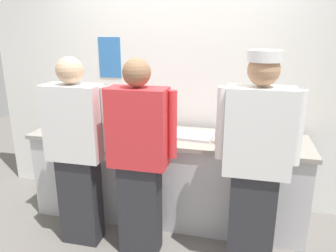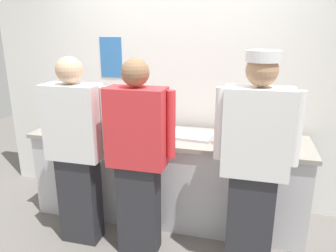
{
  "view_description": "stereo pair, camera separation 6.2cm",
  "coord_description": "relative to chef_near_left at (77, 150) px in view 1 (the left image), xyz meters",
  "views": [
    {
      "loc": [
        0.71,
        -2.56,
        1.88
      ],
      "look_at": [
        0.02,
        0.33,
        0.99
      ],
      "focal_mm": 34.41,
      "sensor_mm": 36.0,
      "label": 1
    },
    {
      "loc": [
        0.77,
        -2.55,
        1.88
      ],
      "look_at": [
        0.02,
        0.33,
        0.99
      ],
      "focal_mm": 34.41,
      "sensor_mm": 36.0,
      "label": 2
    }
  ],
  "objects": [
    {
      "name": "ground_plane",
      "position": [
        0.66,
        0.23,
        -0.89
      ],
      "size": [
        9.0,
        9.0,
        0.0
      ],
      "primitive_type": "plane",
      "color": "slate"
    },
    {
      "name": "wall_back",
      "position": [
        0.66,
        1.03,
        0.53
      ],
      "size": [
        4.24,
        0.11,
        2.84
      ],
      "color": "white",
      "rests_on": "ground"
    },
    {
      "name": "prep_counter",
      "position": [
        0.66,
        0.57,
        -0.44
      ],
      "size": [
        2.71,
        0.66,
        0.89
      ],
      "color": "silver",
      "rests_on": "ground"
    },
    {
      "name": "chef_near_left",
      "position": [
        0.0,
        0.0,
        0.0
      ],
      "size": [
        0.61,
        0.24,
        1.68
      ],
      "color": "#2D2D33",
      "rests_on": "ground"
    },
    {
      "name": "chef_center",
      "position": [
        0.57,
        -0.01,
        0.0
      ],
      "size": [
        0.61,
        0.24,
        1.68
      ],
      "color": "#2D2D33",
      "rests_on": "ground"
    },
    {
      "name": "chef_far_right",
      "position": [
        1.49,
        -0.0,
        0.05
      ],
      "size": [
        0.63,
        0.24,
        1.75
      ],
      "color": "#2D2D33",
      "rests_on": "ground"
    },
    {
      "name": "plate_stack_front",
      "position": [
        1.35,
        0.53,
        0.03
      ],
      "size": [
        0.21,
        0.21,
        0.06
      ],
      "color": "white",
      "rests_on": "prep_counter"
    },
    {
      "name": "plate_stack_rear",
      "position": [
        0.07,
        0.59,
        0.04
      ],
      "size": [
        0.19,
        0.19,
        0.08
      ],
      "color": "white",
      "rests_on": "prep_counter"
    },
    {
      "name": "mixing_bowl_steel",
      "position": [
        0.38,
        0.59,
        0.06
      ],
      "size": [
        0.3,
        0.3,
        0.13
      ],
      "primitive_type": "cylinder",
      "color": "#B7BABF",
      "rests_on": "prep_counter"
    },
    {
      "name": "sheet_tray",
      "position": [
        0.84,
        0.6,
        0.01
      ],
      "size": [
        0.56,
        0.35,
        0.02
      ],
      "primitive_type": "cube",
      "rotation": [
        0.0,
        0.0,
        -0.1
      ],
      "color": "#B7BABF",
      "rests_on": "prep_counter"
    },
    {
      "name": "squeeze_bottle_primary",
      "position": [
        1.17,
        0.44,
        0.09
      ],
      "size": [
        0.05,
        0.05,
        0.18
      ],
      "color": "red",
      "rests_on": "prep_counter"
    },
    {
      "name": "squeeze_bottle_secondary",
      "position": [
        1.83,
        0.68,
        0.08
      ],
      "size": [
        0.06,
        0.06,
        0.18
      ],
      "color": "orange",
      "rests_on": "prep_counter"
    },
    {
      "name": "squeeze_bottle_spare",
      "position": [
        -0.16,
        0.53,
        0.1
      ],
      "size": [
        0.06,
        0.06,
        0.21
      ],
      "color": "red",
      "rests_on": "prep_counter"
    },
    {
      "name": "ramekin_orange_sauce",
      "position": [
        -0.06,
        0.39,
        0.02
      ],
      "size": [
        0.08,
        0.08,
        0.04
      ],
      "color": "white",
      "rests_on": "prep_counter"
    },
    {
      "name": "ramekin_red_sauce",
      "position": [
        -0.5,
        0.51,
        0.02
      ],
      "size": [
        0.08,
        0.08,
        0.04
      ],
      "color": "white",
      "rests_on": "prep_counter"
    },
    {
      "name": "chefs_knife",
      "position": [
        1.6,
        0.63,
        0.0
      ],
      "size": [
        0.27,
        0.03,
        0.02
      ],
      "color": "#B7BABF",
      "rests_on": "prep_counter"
    }
  ]
}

